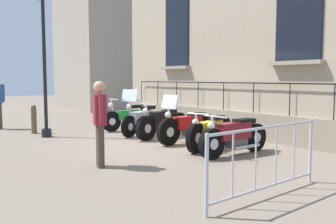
{
  "coord_description": "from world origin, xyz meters",
  "views": [
    {
      "loc": [
        5.87,
        8.11,
        1.71
      ],
      "look_at": [
        0.0,
        0.0,
        0.8
      ],
      "focal_mm": 39.29,
      "sensor_mm": 36.0,
      "label": 1
    }
  ],
  "objects_px": {
    "motorcycle_maroon": "(234,136)",
    "pedestrian_standing": "(100,119)",
    "motorcycle_red": "(188,126)",
    "motorcycle_green": "(129,118)",
    "bollard": "(34,119)",
    "motorcycle_silver": "(142,120)",
    "lamppost": "(43,19)",
    "crowd_barrier": "(266,159)",
    "motorcycle_black": "(163,123)",
    "motorcycle_yellow": "(211,131)"
  },
  "relations": [
    {
      "from": "motorcycle_black",
      "to": "lamppost",
      "type": "height_order",
      "value": "lamppost"
    },
    {
      "from": "motorcycle_maroon",
      "to": "motorcycle_red",
      "type": "bearing_deg",
      "value": -96.22
    },
    {
      "from": "bollard",
      "to": "crowd_barrier",
      "type": "bearing_deg",
      "value": 96.12
    },
    {
      "from": "motorcycle_red",
      "to": "motorcycle_yellow",
      "type": "xyz_separation_m",
      "value": [
        0.1,
        1.0,
        -0.03
      ]
    },
    {
      "from": "motorcycle_green",
      "to": "bollard",
      "type": "xyz_separation_m",
      "value": [
        2.79,
        -1.05,
        0.05
      ]
    },
    {
      "from": "lamppost",
      "to": "bollard",
      "type": "height_order",
      "value": "lamppost"
    },
    {
      "from": "motorcycle_yellow",
      "to": "crowd_barrier",
      "type": "bearing_deg",
      "value": 59.55
    },
    {
      "from": "motorcycle_maroon",
      "to": "bollard",
      "type": "relative_size",
      "value": 2.31
    },
    {
      "from": "lamppost",
      "to": "bollard",
      "type": "xyz_separation_m",
      "value": [
        0.09,
        -0.93,
        -2.96
      ]
    },
    {
      "from": "motorcycle_black",
      "to": "pedestrian_standing",
      "type": "distance_m",
      "value": 3.78
    },
    {
      "from": "motorcycle_yellow",
      "to": "pedestrian_standing",
      "type": "height_order",
      "value": "pedestrian_standing"
    },
    {
      "from": "crowd_barrier",
      "to": "pedestrian_standing",
      "type": "distance_m",
      "value": 3.3
    },
    {
      "from": "motorcycle_red",
      "to": "lamppost",
      "type": "bearing_deg",
      "value": -48.24
    },
    {
      "from": "lamppost",
      "to": "motorcycle_black",
      "type": "bearing_deg",
      "value": 142.12
    },
    {
      "from": "lamppost",
      "to": "bollard",
      "type": "distance_m",
      "value": 3.11
    },
    {
      "from": "bollard",
      "to": "motorcycle_red",
      "type": "bearing_deg",
      "value": 125.43
    },
    {
      "from": "motorcycle_maroon",
      "to": "crowd_barrier",
      "type": "distance_m",
      "value": 2.97
    },
    {
      "from": "motorcycle_red",
      "to": "pedestrian_standing",
      "type": "distance_m",
      "value": 3.38
    },
    {
      "from": "lamppost",
      "to": "motorcycle_green",
      "type": "bearing_deg",
      "value": 177.35
    },
    {
      "from": "motorcycle_yellow",
      "to": "pedestrian_standing",
      "type": "distance_m",
      "value": 3.08
    },
    {
      "from": "motorcycle_green",
      "to": "motorcycle_maroon",
      "type": "xyz_separation_m",
      "value": [
        0.1,
        4.91,
        0.02
      ]
    },
    {
      "from": "motorcycle_green",
      "to": "motorcycle_maroon",
      "type": "bearing_deg",
      "value": 88.85
    },
    {
      "from": "motorcycle_silver",
      "to": "bollard",
      "type": "height_order",
      "value": "motorcycle_silver"
    },
    {
      "from": "motorcycle_yellow",
      "to": "pedestrian_standing",
      "type": "xyz_separation_m",
      "value": [
        3.03,
        0.16,
        0.52
      ]
    },
    {
      "from": "pedestrian_standing",
      "to": "motorcycle_red",
      "type": "bearing_deg",
      "value": -159.68
    },
    {
      "from": "lamppost",
      "to": "motorcycle_yellow",
      "type": "bearing_deg",
      "value": 123.19
    },
    {
      "from": "motorcycle_silver",
      "to": "lamppost",
      "type": "xyz_separation_m",
      "value": [
        2.53,
        -1.25,
        2.97
      ]
    },
    {
      "from": "motorcycle_green",
      "to": "lamppost",
      "type": "relative_size",
      "value": 0.46
    },
    {
      "from": "motorcycle_green",
      "to": "motorcycle_yellow",
      "type": "relative_size",
      "value": 0.96
    },
    {
      "from": "motorcycle_red",
      "to": "bollard",
      "type": "bearing_deg",
      "value": -54.57
    },
    {
      "from": "lamppost",
      "to": "pedestrian_standing",
      "type": "distance_m",
      "value": 4.98
    },
    {
      "from": "motorcycle_maroon",
      "to": "pedestrian_standing",
      "type": "relative_size",
      "value": 1.25
    },
    {
      "from": "motorcycle_yellow",
      "to": "crowd_barrier",
      "type": "height_order",
      "value": "crowd_barrier"
    },
    {
      "from": "motorcycle_green",
      "to": "motorcycle_black",
      "type": "xyz_separation_m",
      "value": [
        0.0,
        1.97,
        0.02
      ]
    },
    {
      "from": "motorcycle_red",
      "to": "pedestrian_standing",
      "type": "height_order",
      "value": "pedestrian_standing"
    },
    {
      "from": "crowd_barrier",
      "to": "motorcycle_yellow",
      "type": "bearing_deg",
      "value": -120.45
    },
    {
      "from": "motorcycle_silver",
      "to": "crowd_barrier",
      "type": "bearing_deg",
      "value": 74.31
    },
    {
      "from": "bollard",
      "to": "lamppost",
      "type": "bearing_deg",
      "value": 95.5
    },
    {
      "from": "motorcycle_silver",
      "to": "motorcycle_maroon",
      "type": "relative_size",
      "value": 0.9
    },
    {
      "from": "motorcycle_silver",
      "to": "motorcycle_red",
      "type": "xyz_separation_m",
      "value": [
        -0.28,
        1.9,
        -0.01
      ]
    },
    {
      "from": "motorcycle_maroon",
      "to": "bollard",
      "type": "distance_m",
      "value": 6.54
    },
    {
      "from": "motorcycle_red",
      "to": "lamppost",
      "type": "height_order",
      "value": "lamppost"
    },
    {
      "from": "motorcycle_green",
      "to": "motorcycle_black",
      "type": "relative_size",
      "value": 0.96
    },
    {
      "from": "motorcycle_black",
      "to": "motorcycle_maroon",
      "type": "xyz_separation_m",
      "value": [
        0.1,
        2.93,
        -0.0
      ]
    },
    {
      "from": "motorcycle_green",
      "to": "bollard",
      "type": "distance_m",
      "value": 2.98
    },
    {
      "from": "motorcycle_yellow",
      "to": "lamppost",
      "type": "relative_size",
      "value": 0.48
    },
    {
      "from": "motorcycle_black",
      "to": "pedestrian_standing",
      "type": "relative_size",
      "value": 1.25
    },
    {
      "from": "motorcycle_silver",
      "to": "lamppost",
      "type": "distance_m",
      "value": 4.09
    },
    {
      "from": "motorcycle_yellow",
      "to": "lamppost",
      "type": "height_order",
      "value": "lamppost"
    },
    {
      "from": "motorcycle_silver",
      "to": "motorcycle_yellow",
      "type": "relative_size",
      "value": 0.9
    }
  ]
}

